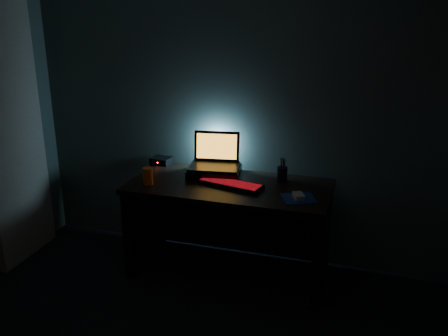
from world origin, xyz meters
name	(u,v)px	position (x,y,z in m)	size (l,w,h in m)	color
room	(120,205)	(0.00, 0.00, 1.25)	(3.50, 4.00, 2.50)	black
desk	(231,213)	(0.00, 1.67, 0.49)	(1.50, 0.70, 0.75)	black
curtain	(11,122)	(-1.71, 1.42, 1.15)	(0.06, 0.65, 2.30)	beige
riser	(214,171)	(-0.17, 1.78, 0.78)	(0.40, 0.30, 0.06)	black
laptop	(215,158)	(-0.18, 1.83, 0.87)	(0.42, 0.34, 0.26)	black
keyboard	(231,184)	(0.02, 1.59, 0.76)	(0.50, 0.26, 0.03)	black
mousepad	(298,198)	(0.54, 1.49, 0.75)	(0.22, 0.20, 0.00)	navy
mouse	(299,196)	(0.54, 1.49, 0.77)	(0.06, 0.11, 0.03)	#9A9AA0
pen_cup	(282,174)	(0.36, 1.80, 0.81)	(0.08, 0.08, 0.11)	black
juice_glass	(148,176)	(-0.58, 1.44, 0.81)	(0.07, 0.07, 0.13)	#FF630D
router	(161,160)	(-0.68, 1.92, 0.78)	(0.17, 0.14, 0.05)	black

